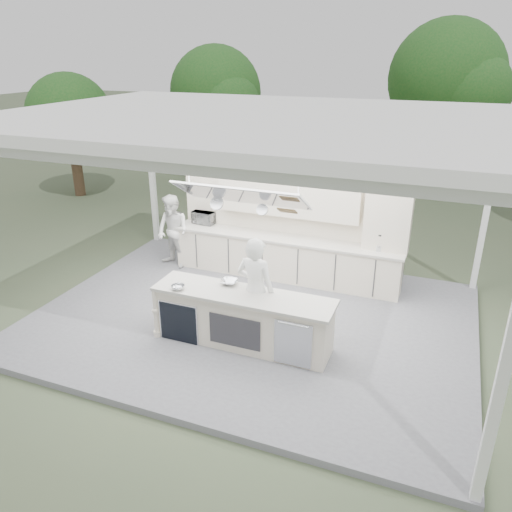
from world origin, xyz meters
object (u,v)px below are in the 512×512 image
at_px(demo_island, 242,319).
at_px(back_counter, 285,257).
at_px(head_chef, 256,290).
at_px(sous_chef, 173,232).

relative_size(demo_island, back_counter, 0.61).
relative_size(demo_island, head_chef, 1.64).
height_order(demo_island, back_counter, same).
xyz_separation_m(demo_island, head_chef, (0.17, 0.21, 0.47)).
xyz_separation_m(demo_island, sous_chef, (-2.75, 2.46, 0.37)).
relative_size(back_counter, sous_chef, 3.01).
xyz_separation_m(demo_island, back_counter, (-0.18, 2.81, 0.00)).
relative_size(head_chef, sous_chef, 1.12).
xyz_separation_m(back_counter, sous_chef, (-2.57, -0.35, 0.37)).
bearing_deg(head_chef, sous_chef, -31.17).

